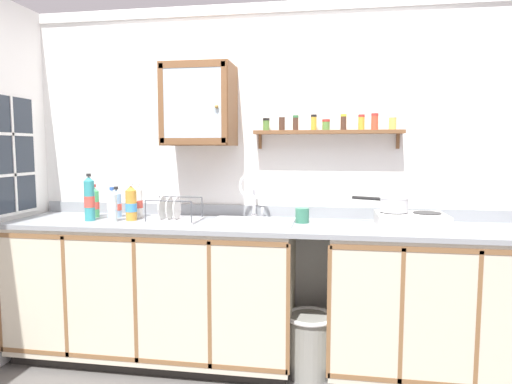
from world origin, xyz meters
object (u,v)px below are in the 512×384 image
saucepan (393,204)px  bottle_soda_green_3 (94,203)px  dish_rack (173,215)px  hot_plate_stove (411,220)px  bottle_detergent_teal_0 (89,199)px  mug (302,215)px  wall_cabinet (199,105)px  bottle_water_clear_2 (112,206)px  trash_bin (309,343)px  bottle_opaque_white_1 (138,202)px  bottle_juice_amber_5 (131,204)px  sink (252,225)px  bottle_water_blue_4 (116,204)px

saucepan → bottle_soda_green_3: size_ratio=1.47×
bottle_soda_green_3 → dish_rack: size_ratio=0.69×
hot_plate_stove → bottle_detergent_teal_0: (-2.10, -0.10, 0.10)m
mug → wall_cabinet: (-0.71, 0.06, 0.73)m
bottle_detergent_teal_0 → bottle_water_clear_2: 0.18m
bottle_water_clear_2 → trash_bin: 1.57m
hot_plate_stove → saucepan: saucepan is taller
bottle_detergent_teal_0 → wall_cabinet: wall_cabinet is taller
bottle_opaque_white_1 → bottle_water_clear_2: bearing=-116.0°
bottle_soda_green_3 → hot_plate_stove: bearing=-1.5°
bottle_water_clear_2 → trash_bin: bottle_water_clear_2 is taller
bottle_water_clear_2 → mug: bottle_water_clear_2 is taller
saucepan → bottle_juice_amber_5: bottle_juice_amber_5 is taller
sink → bottle_opaque_white_1: sink is taller
bottle_detergent_teal_0 → wall_cabinet: size_ratio=0.58×
bottle_water_blue_4 → wall_cabinet: 0.91m
wall_cabinet → bottle_soda_green_3: bearing=-175.7°
mug → bottle_juice_amber_5: bearing=-175.4°
hot_plate_stove → bottle_soda_green_3: size_ratio=1.79×
bottle_water_blue_4 → trash_bin: size_ratio=0.55×
saucepan → wall_cabinet: 1.43m
bottle_soda_green_3 → bottle_juice_amber_5: 0.33m
saucepan → dish_rack: saucepan is taller
saucepan → bottle_opaque_white_1: size_ratio=1.39×
bottle_juice_amber_5 → trash_bin: 1.49m
hot_plate_stove → wall_cabinet: 1.57m
trash_bin → bottle_opaque_white_1: bearing=172.5°
bottle_water_clear_2 → bottle_soda_green_3: (-0.22, 0.17, -0.00)m
bottle_water_clear_2 → bottle_juice_amber_5: bearing=34.8°
bottle_detergent_teal_0 → wall_cabinet: (0.71, 0.21, 0.63)m
bottle_water_clear_2 → bottle_water_blue_4: bottle_water_clear_2 is taller
saucepan → trash_bin: (-0.51, -0.10, -0.90)m
bottle_soda_green_3 → trash_bin: 1.76m
bottle_soda_green_3 → trash_bin: bottle_soda_green_3 is taller
bottle_water_clear_2 → bottle_detergent_teal_0: bearing=174.8°
sink → bottle_detergent_teal_0: sink is taller
sink → bottle_water_blue_4: bearing=176.7°
hot_plate_stove → wall_cabinet: (-1.39, 0.11, 0.73)m
bottle_detergent_teal_0 → bottle_opaque_white_1: bearing=34.0°
mug → bottle_detergent_teal_0: bearing=-174.1°
sink → trash_bin: bearing=-13.2°
bottle_soda_green_3 → bottle_detergent_teal_0: bearing=-72.0°
wall_cabinet → mug: bearing=-4.8°
bottle_water_blue_4 → bottle_juice_amber_5: (0.16, -0.11, 0.02)m
saucepan → bottle_soda_green_3: (-2.04, 0.03, -0.04)m
bottle_water_clear_2 → bottle_water_blue_4: bearing=108.5°
bottle_water_clear_2 → wall_cabinet: 0.89m
bottle_soda_green_3 → mug: 1.47m
sink → dish_rack: sink is taller
bottle_water_clear_2 → mug: bearing=7.4°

